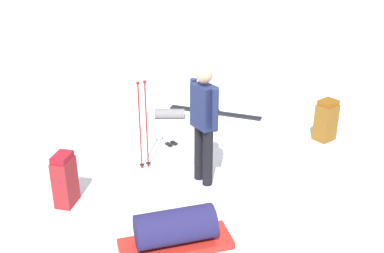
{
  "coord_description": "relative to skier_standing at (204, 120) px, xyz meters",
  "views": [
    {
      "loc": [
        1.09,
        6.03,
        3.52
      ],
      "look_at": [
        0.0,
        0.0,
        0.7
      ],
      "focal_mm": 43.97,
      "sensor_mm": 36.0,
      "label": 1
    }
  ],
  "objects": [
    {
      "name": "sleeping_mat_rolled",
      "position": [
        0.17,
        -2.3,
        -0.86
      ],
      "size": [
        0.57,
        0.28,
        0.18
      ],
      "primitive_type": "cylinder",
      "rotation": [
        0.0,
        1.57,
        6.09
      ],
      "color": "slate",
      "rests_on": "ground_plane"
    },
    {
      "name": "skier_standing",
      "position": [
        0.0,
        0.0,
        0.0
      ],
      "size": [
        0.34,
        0.52,
        1.7
      ],
      "color": "black",
      "rests_on": "ground_plane"
    },
    {
      "name": "ski_pair_far",
      "position": [
        0.29,
        -1.18,
        -0.94
      ],
      "size": [
        1.0,
        1.79,
        0.05
      ],
      "color": "silver",
      "rests_on": "ground_plane"
    },
    {
      "name": "ground_plane",
      "position": [
        0.1,
        -0.37,
        -0.95
      ],
      "size": [
        80.0,
        80.0,
        0.0
      ],
      "primitive_type": "plane",
      "color": "white"
    },
    {
      "name": "backpack_large_dark",
      "position": [
        1.87,
        0.23,
        -0.6
      ],
      "size": [
        0.33,
        0.39,
        0.73
      ],
      "color": "maroon",
      "rests_on": "ground_plane"
    },
    {
      "name": "ski_pair_near",
      "position": [
        -0.71,
        -2.39,
        -0.94
      ],
      "size": [
        1.64,
        1.04,
        0.05
      ],
      "color": "black",
      "rests_on": "ground_plane"
    },
    {
      "name": "thermos_bottle",
      "position": [
        2.0,
        -0.64,
        -0.82
      ],
      "size": [
        0.07,
        0.07,
        0.26
      ],
      "primitive_type": "cylinder",
      "color": "#B9AEC6",
      "rests_on": "ground_plane"
    },
    {
      "name": "gear_sled",
      "position": [
        0.6,
        1.37,
        -0.73
      ],
      "size": [
        1.33,
        0.58,
        0.49
      ],
      "color": "red",
      "rests_on": "ground_plane"
    },
    {
      "name": "backpack_bright",
      "position": [
        -2.28,
        -0.96,
        -0.61
      ],
      "size": [
        0.41,
        0.38,
        0.71
      ],
      "color": "brown",
      "rests_on": "ground_plane"
    },
    {
      "name": "ski_poles_planted_near",
      "position": [
        0.78,
        -0.54,
        -0.19
      ],
      "size": [
        0.17,
        0.1,
        1.38
      ],
      "color": "maroon",
      "rests_on": "ground_plane"
    }
  ]
}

